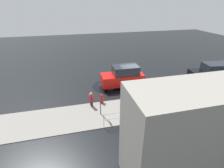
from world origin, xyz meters
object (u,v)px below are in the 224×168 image
sign_post (100,95)px  parked_sedan (213,73)px  moving_hatchback (123,77)px  fire_hydrant (102,99)px  pedestrian (91,99)px

sign_post → parked_sedan: bearing=-167.0°
parked_sedan → sign_post: (11.87, 2.74, 0.58)m
moving_hatchback → fire_hydrant: moving_hatchback is taller
moving_hatchback → fire_hydrant: bearing=44.1°
fire_hydrant → moving_hatchback: bearing=-135.9°
parked_sedan → fire_hydrant: parked_sedan is taller
parked_sedan → moving_hatchback: bearing=-7.9°
moving_hatchback → pedestrian: 4.38m
moving_hatchback → pedestrian: bearing=38.9°
moving_hatchback → fire_hydrant: (2.54, 2.46, -0.63)m
moving_hatchback → parked_sedan: (-8.95, 1.25, -0.03)m
moving_hatchback → pedestrian: (3.40, 2.74, -0.34)m
moving_hatchback → sign_post: (2.92, 3.99, 0.55)m
fire_hydrant → pedestrian: pedestrian is taller
pedestrian → sign_post: sign_post is taller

